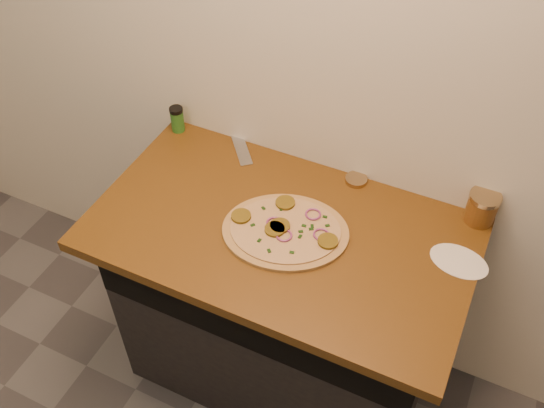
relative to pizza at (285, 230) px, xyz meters
The scene contains 8 objects.
cabinet 0.48m from the pizza, 113.64° to the left, with size 1.10×0.60×0.86m, color black.
countertop 0.04m from the pizza, 145.98° to the left, with size 1.20×0.70×0.04m, color brown.
pizza is the anchor object (origin of this frame).
chefs_knife 0.53m from the pizza, 134.89° to the left, with size 0.24×0.28×0.02m.
mason_jar_lid 0.34m from the pizza, 68.88° to the left, with size 0.08×0.08×0.02m, color tan.
salsa_jar 0.62m from the pizza, 30.47° to the left, with size 0.10×0.10×0.11m.
spice_shaker 0.64m from the pizza, 152.67° to the left, with size 0.05×0.05×0.10m.
flour_spill 0.53m from the pizza, 12.56° to the left, with size 0.18×0.18×0.00m, color white.
Camera 1 is at (0.52, 0.25, 2.31)m, focal length 40.00 mm.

